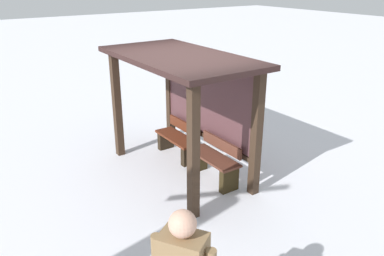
{
  "coord_description": "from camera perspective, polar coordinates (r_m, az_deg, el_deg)",
  "views": [
    {
      "loc": [
        5.45,
        -3.44,
        3.44
      ],
      "look_at": [
        0.24,
        0.1,
        0.93
      ],
      "focal_mm": 36.2,
      "sensor_mm": 36.0,
      "label": 1
    }
  ],
  "objects": [
    {
      "name": "bench_left_inside",
      "position": [
        7.79,
        -2.06,
        -1.93
      ],
      "size": [
        1.1,
        0.39,
        0.7
      ],
      "color": "#572615",
      "rests_on": "ground"
    },
    {
      "name": "ground_plane",
      "position": [
        7.31,
        -1.73,
        -6.39
      ],
      "size": [
        60.0,
        60.0,
        0.0
      ],
      "primitive_type": "plane",
      "color": "silver"
    },
    {
      "name": "bus_shelter",
      "position": [
        6.79,
        -0.49,
        6.56
      ],
      "size": [
        3.06,
        1.63,
        2.19
      ],
      "color": "#37261B",
      "rests_on": "ground"
    },
    {
      "name": "bench_center_inside",
      "position": [
        6.89,
        3.3,
        -5.08
      ],
      "size": [
        1.1,
        0.4,
        0.75
      ],
      "color": "#593023",
      "rests_on": "ground"
    }
  ]
}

